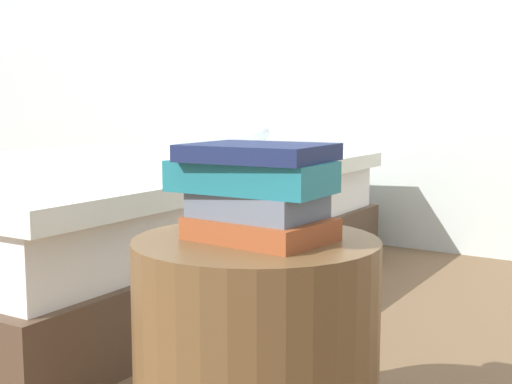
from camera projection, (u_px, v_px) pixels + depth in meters
name	position (u px, v px, depth m)	size (l,w,h in m)	color
bed	(103.00, 218.00, 2.62)	(1.61, 2.06, 0.62)	#4C3828
side_table	(256.00, 347.00, 1.30)	(0.47, 0.47, 0.42)	brown
book_rust	(259.00, 229.00, 1.26)	(0.25, 0.18, 0.04)	#994723
book_slate	(255.00, 204.00, 1.27)	(0.23, 0.16, 0.05)	slate
book_teal	(252.00, 176.00, 1.26)	(0.29, 0.16, 0.06)	#1E727F
book_navy	(259.00, 152.00, 1.25)	(0.25, 0.21, 0.03)	#19234C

